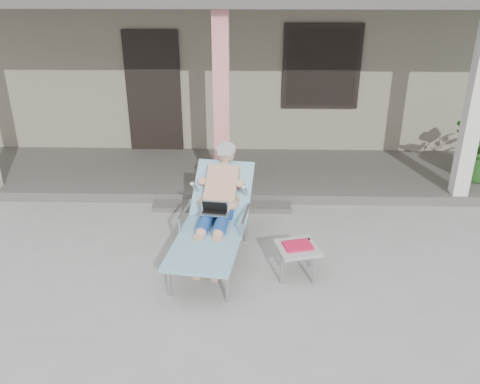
{
  "coord_description": "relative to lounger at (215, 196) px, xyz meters",
  "views": [
    {
      "loc": [
        0.43,
        -4.78,
        3.34
      ],
      "look_at": [
        0.3,
        0.6,
        0.85
      ],
      "focal_mm": 38.0,
      "sensor_mm": 36.0,
      "label": 1
    }
  ],
  "objects": [
    {
      "name": "porch_step",
      "position": [
        -0.0,
        1.21,
        -0.75
      ],
      "size": [
        2.0,
        0.3,
        0.07
      ],
      "primitive_type": "cube",
      "color": "#605B56",
      "rests_on": "ground"
    },
    {
      "name": "ground",
      "position": [
        -0.0,
        -0.64,
        -0.78
      ],
      "size": [
        60.0,
        60.0,
        0.0
      ],
      "primitive_type": "plane",
      "color": "#9E9E99",
      "rests_on": "ground"
    },
    {
      "name": "lounger",
      "position": [
        0.0,
        0.0,
        0.0
      ],
      "size": [
        0.99,
        2.01,
        1.27
      ],
      "rotation": [
        0.0,
        0.0,
        -0.14
      ],
      "color": "#B7B7BC",
      "rests_on": "ground"
    },
    {
      "name": "porch_overhang",
      "position": [
        -0.0,
        2.31,
        2.01
      ],
      "size": [
        10.0,
        2.3,
        2.85
      ],
      "color": "silver",
      "rests_on": "porch_deck"
    },
    {
      "name": "house",
      "position": [
        -0.0,
        5.86,
        0.88
      ],
      "size": [
        10.4,
        5.4,
        3.3
      ],
      "color": "gray",
      "rests_on": "ground"
    },
    {
      "name": "side_table",
      "position": [
        0.95,
        -0.46,
        -0.44
      ],
      "size": [
        0.54,
        0.54,
        0.4
      ],
      "rotation": [
        0.0,
        0.0,
        0.25
      ],
      "color": "#ABABA6",
      "rests_on": "ground"
    },
    {
      "name": "porch_deck",
      "position": [
        -0.0,
        2.36,
        -0.71
      ],
      "size": [
        10.0,
        2.0,
        0.15
      ],
      "primitive_type": "cube",
      "color": "#605B56",
      "rests_on": "ground"
    }
  ]
}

